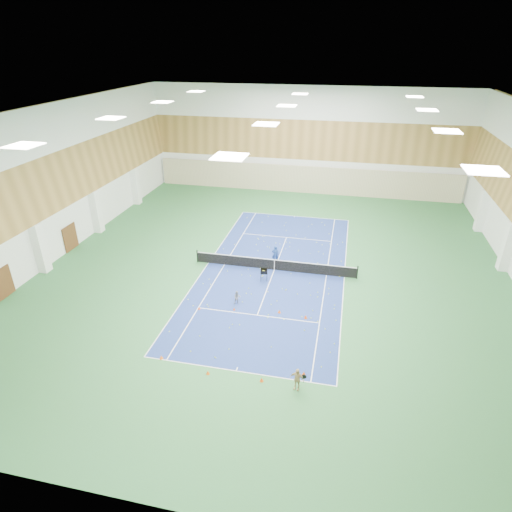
# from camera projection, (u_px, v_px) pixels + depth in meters

# --- Properties ---
(ground) EXTENTS (40.00, 40.00, 0.00)m
(ground) POSITION_uv_depth(u_px,v_px,m) (274.00, 270.00, 33.94)
(ground) COLOR #2B6535
(ground) RESTS_ON ground
(room_shell) EXTENTS (36.00, 40.00, 12.00)m
(room_shell) POSITION_uv_depth(u_px,v_px,m) (276.00, 198.00, 31.23)
(room_shell) COLOR white
(room_shell) RESTS_ON ground
(wood_cladding) EXTENTS (36.00, 40.00, 8.00)m
(wood_cladding) POSITION_uv_depth(u_px,v_px,m) (276.00, 171.00, 30.33)
(wood_cladding) COLOR #A3793C
(wood_cladding) RESTS_ON room_shell
(ceiling_light_grid) EXTENTS (21.40, 25.40, 0.06)m
(ceiling_light_grid) POSITION_uv_depth(u_px,v_px,m) (278.00, 114.00, 28.55)
(ceiling_light_grid) COLOR white
(ceiling_light_grid) RESTS_ON room_shell
(court_surface) EXTENTS (10.97, 23.77, 0.01)m
(court_surface) POSITION_uv_depth(u_px,v_px,m) (274.00, 270.00, 33.94)
(court_surface) COLOR navy
(court_surface) RESTS_ON ground
(tennis_balls_scatter) EXTENTS (10.57, 22.77, 0.07)m
(tennis_balls_scatter) POSITION_uv_depth(u_px,v_px,m) (274.00, 270.00, 33.92)
(tennis_balls_scatter) COLOR #CCEF28
(tennis_balls_scatter) RESTS_ON ground
(tennis_net) EXTENTS (12.80, 0.10, 1.10)m
(tennis_net) POSITION_uv_depth(u_px,v_px,m) (274.00, 264.00, 33.70)
(tennis_net) COLOR black
(tennis_net) RESTS_ON ground
(back_curtain) EXTENTS (35.40, 0.16, 3.20)m
(back_curtain) POSITION_uv_depth(u_px,v_px,m) (304.00, 180.00, 50.43)
(back_curtain) COLOR #C6B793
(back_curtain) RESTS_ON ground
(door_left_a) EXTENTS (0.08, 1.80, 2.20)m
(door_left_a) POSITION_uv_depth(u_px,v_px,m) (3.00, 284.00, 29.90)
(door_left_a) COLOR #593319
(door_left_a) RESTS_ON ground
(door_left_b) EXTENTS (0.08, 1.80, 2.20)m
(door_left_b) POSITION_uv_depth(u_px,v_px,m) (70.00, 237.00, 36.87)
(door_left_b) COLOR #593319
(door_left_b) RESTS_ON ground
(coach) EXTENTS (0.61, 0.43, 1.57)m
(coach) POSITION_uv_depth(u_px,v_px,m) (275.00, 254.00, 34.65)
(coach) COLOR navy
(coach) RESTS_ON ground
(child_court) EXTENTS (0.60, 0.56, 1.00)m
(child_court) POSITION_uv_depth(u_px,v_px,m) (237.00, 297.00, 29.40)
(child_court) COLOR gray
(child_court) RESTS_ON ground
(child_apron) EXTENTS (0.82, 0.47, 1.32)m
(child_apron) POSITION_uv_depth(u_px,v_px,m) (297.00, 379.00, 22.11)
(child_apron) COLOR tan
(child_apron) RESTS_ON ground
(ball_cart) EXTENTS (0.64, 0.64, 0.95)m
(ball_cart) POSITION_uv_depth(u_px,v_px,m) (264.00, 275.00, 32.31)
(ball_cart) COLOR black
(ball_cart) RESTS_ON ground
(cone_svc_a) EXTENTS (0.20, 0.20, 0.22)m
(cone_svc_a) POSITION_uv_depth(u_px,v_px,m) (199.00, 308.00, 28.95)
(cone_svc_a) COLOR #F83F0D
(cone_svc_a) RESTS_ON ground
(cone_svc_b) EXTENTS (0.17, 0.17, 0.19)m
(cone_svc_b) POSITION_uv_depth(u_px,v_px,m) (234.00, 309.00, 28.87)
(cone_svc_b) COLOR #E74B0C
(cone_svc_b) RESTS_ON ground
(cone_svc_c) EXTENTS (0.22, 0.22, 0.24)m
(cone_svc_c) POSITION_uv_depth(u_px,v_px,m) (279.00, 311.00, 28.57)
(cone_svc_c) COLOR #FF590D
(cone_svc_c) RESTS_ON ground
(cone_svc_d) EXTENTS (0.22, 0.22, 0.25)m
(cone_svc_d) POSITION_uv_depth(u_px,v_px,m) (306.00, 317.00, 28.00)
(cone_svc_d) COLOR #E3450B
(cone_svc_d) RESTS_ON ground
(cone_base_a) EXTENTS (0.22, 0.22, 0.24)m
(cone_base_a) POSITION_uv_depth(u_px,v_px,m) (161.00, 357.00, 24.45)
(cone_base_a) COLOR #FF610D
(cone_base_a) RESTS_ON ground
(cone_base_b) EXTENTS (0.20, 0.20, 0.22)m
(cone_base_b) POSITION_uv_depth(u_px,v_px,m) (208.00, 372.00, 23.34)
(cone_base_b) COLOR #FF5C0D
(cone_base_b) RESTS_ON ground
(cone_base_c) EXTENTS (0.22, 0.22, 0.24)m
(cone_base_c) POSITION_uv_depth(u_px,v_px,m) (262.00, 380.00, 22.84)
(cone_base_c) COLOR #FF4D0D
(cone_base_c) RESTS_ON ground
(cone_base_d) EXTENTS (0.21, 0.21, 0.23)m
(cone_base_d) POSITION_uv_depth(u_px,v_px,m) (304.00, 373.00, 23.27)
(cone_base_d) COLOR #E14B0B
(cone_base_d) RESTS_ON ground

